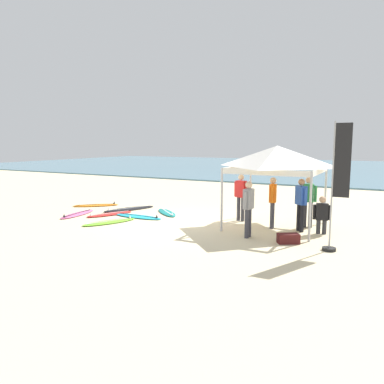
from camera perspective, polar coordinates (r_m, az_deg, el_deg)
ground_plane at (r=13.12m, az=-1.22°, el=-4.93°), size 80.00×80.00×0.00m
sea at (r=42.93m, az=19.68°, el=3.48°), size 80.00×36.00×0.10m
canopy_tent at (r=12.68m, az=12.95°, el=5.33°), size 2.89×2.89×2.75m
surfboard_orange at (r=17.30m, az=-14.56°, el=-1.97°), size 1.86×1.73×0.19m
surfboard_lime at (r=13.60m, az=-12.56°, el=-4.50°), size 1.30×2.07×0.19m
surfboard_black at (r=16.08m, az=-9.63°, el=-2.56°), size 1.56×2.39×0.19m
surfboard_pink at (r=15.40m, az=-17.20°, el=-3.25°), size 0.81×2.03×0.19m
surfboard_teal at (r=15.05m, az=-3.89°, el=-3.16°), size 1.70×1.61×0.19m
surfboard_cyan at (r=14.39m, az=-8.25°, el=-3.73°), size 2.14×0.63×0.19m
surfboard_red at (r=15.06m, az=-12.56°, el=-3.32°), size 1.23×1.99×0.19m
person_red at (r=13.56m, az=7.52°, el=-0.34°), size 0.54×0.29×1.71m
person_grey at (r=11.23m, az=8.66°, el=-2.02°), size 0.25×0.55×1.71m
person_blue at (r=12.37m, az=16.40°, el=-1.36°), size 0.42×0.41×1.71m
person_orange at (r=12.62m, az=12.30°, el=-1.04°), size 0.28×0.54×1.71m
person_green at (r=12.99m, az=17.43°, el=-0.98°), size 0.54×0.28×1.71m
person_black at (r=12.28m, az=19.36°, el=-3.12°), size 0.54×0.29×1.20m
banner_flag at (r=10.31m, az=21.34°, el=-0.04°), size 0.60×0.36×3.40m
gear_bag_near_tent at (r=10.98m, az=14.58°, el=-6.94°), size 0.68×0.59×0.28m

